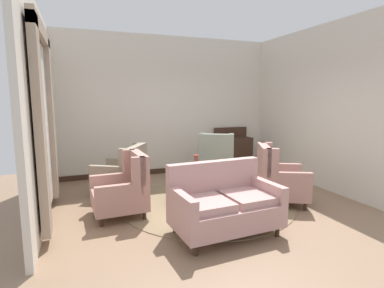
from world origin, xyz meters
TOP-DOWN VIEW (x-y plane):
  - ground at (0.00, 0.00)m, footprint 7.71×7.71m
  - wall_back at (0.00, 2.75)m, footprint 5.39×0.08m
  - wall_left at (-2.62, 0.83)m, footprint 0.08×3.86m
  - wall_right at (2.62, 0.83)m, footprint 0.08×3.86m
  - baseboard_back at (0.00, 2.70)m, footprint 5.23×0.03m
  - area_rug at (0.00, 0.30)m, footprint 2.99×2.99m
  - window_with_curtains at (-2.52, 0.44)m, footprint 0.12×1.98m
  - coffee_table at (-0.15, 0.44)m, footprint 0.90×0.90m
  - porcelain_vase at (-0.15, 0.46)m, footprint 0.14×0.14m
  - settee at (-0.26, -0.89)m, footprint 1.47×0.92m
  - armchair_back_corner at (-1.30, 1.34)m, footprint 1.14×1.13m
  - armchair_foreground_right at (0.73, 1.48)m, footprint 1.05×1.12m
  - armchair_far_left at (1.15, -0.12)m, footprint 1.07×1.05m
  - armchair_beside_settee at (-1.44, 0.25)m, footprint 0.84×0.83m
  - side_table at (0.67, 1.46)m, footprint 0.46×0.46m
  - sideboard at (1.66, 2.46)m, footprint 0.94×0.39m

SIDE VIEW (x-z plane):
  - ground at x=0.00m, z-range 0.00..0.00m
  - area_rug at x=0.00m, z-range 0.00..0.01m
  - baseboard_back at x=0.00m, z-range 0.00..0.12m
  - settee at x=-0.26m, z-range -0.07..0.89m
  - armchair_back_corner at x=-1.30m, z-range -0.07..0.89m
  - armchair_beside_settee at x=-1.44m, z-range -0.07..0.92m
  - coffee_table at x=-0.15m, z-range 0.17..0.69m
  - side_table at x=0.67m, z-range 0.07..0.79m
  - armchair_far_left at x=1.15m, z-range -0.08..0.96m
  - armchair_foreground_right at x=0.73m, z-range -0.10..1.01m
  - sideboard at x=1.66m, z-range -0.06..1.02m
  - porcelain_vase at x=-0.15m, z-range 0.49..0.82m
  - window_with_curtains at x=-2.52m, z-range 0.20..2.95m
  - wall_back at x=0.00m, z-range 0.00..3.30m
  - wall_left at x=-2.62m, z-range 0.00..3.30m
  - wall_right at x=2.62m, z-range 0.00..3.30m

